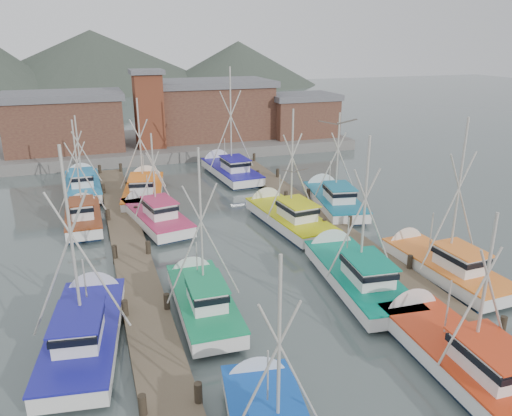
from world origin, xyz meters
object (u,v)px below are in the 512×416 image
object	(u,v)px
lookout_tower	(149,108)
boat_4	(202,298)
boat_12	(144,189)
boat_1	(459,355)
boat_8	(153,215)

from	to	relation	value
lookout_tower	boat_4	size ratio (longest dim) A/B	0.93
boat_12	boat_1	bearing A→B (deg)	-61.31
lookout_tower	boat_4	world-z (taller)	lookout_tower
boat_1	boat_12	size ratio (longest dim) A/B	0.98
lookout_tower	boat_1	world-z (taller)	lookout_tower
boat_1	boat_12	xyz separation A→B (m)	(-9.34, 28.16, 0.00)
lookout_tower	boat_1	bearing A→B (deg)	-81.18
boat_4	boat_12	bearing A→B (deg)	92.76
boat_4	boat_8	bearing A→B (deg)	94.03
boat_8	boat_4	bearing A→B (deg)	-98.83
boat_8	boat_12	distance (m)	6.80
boat_1	boat_4	bearing A→B (deg)	140.04
boat_1	boat_4	distance (m)	12.05
boat_1	lookout_tower	bearing A→B (deg)	100.81
boat_4	boat_8	distance (m)	13.32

